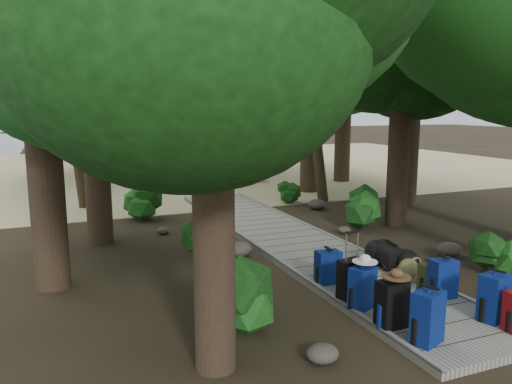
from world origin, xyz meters
name	(u,v)px	position (x,y,z in m)	size (l,w,h in m)	color
ground	(311,254)	(0.00, 0.00, 0.00)	(120.00, 120.00, 0.00)	#302418
sand_beach	(160,169)	(0.00, 16.00, 0.01)	(40.00, 22.00, 0.02)	tan
boardwalk	(290,240)	(0.00, 1.00, 0.06)	(2.00, 12.00, 0.12)	gray
backpack_left_a	(428,314)	(-0.66, -4.34, 0.50)	(0.41, 0.29, 0.77)	navy
backpack_left_b	(392,302)	(-0.79, -3.78, 0.48)	(0.40, 0.28, 0.73)	black
backpack_left_c	(362,285)	(-0.79, -3.08, 0.47)	(0.38, 0.27, 0.71)	navy
backpack_left_d	(328,265)	(-0.71, -1.92, 0.43)	(0.41, 0.29, 0.62)	navy
backpack_right_b	(494,295)	(0.69, -4.15, 0.50)	(0.42, 0.29, 0.75)	navy
backpack_right_c	(443,276)	(0.64, -3.19, 0.46)	(0.40, 0.28, 0.68)	navy
backpack_right_d	(430,276)	(0.64, -2.90, 0.38)	(0.34, 0.24, 0.51)	#323B15
duffel_right_khaki	(402,264)	(0.78, -2.03, 0.31)	(0.38, 0.56, 0.38)	olive
duffel_right_black	(391,256)	(0.77, -1.72, 0.36)	(0.48, 0.76, 0.48)	black
suitcase_on_boardwalk	(351,279)	(-0.76, -2.72, 0.44)	(0.42, 0.23, 0.65)	black
lone_suitcase_on_sand	(214,184)	(0.39, 8.15, 0.31)	(0.37, 0.21, 0.59)	black
hat_brown	(396,273)	(-0.77, -3.83, 0.91)	(0.40, 0.40, 0.12)	#51351E
hat_white	(365,258)	(-0.74, -3.05, 0.89)	(0.38, 0.38, 0.13)	silver
kayak	(97,189)	(-3.57, 9.49, 0.19)	(0.75, 3.43, 0.34)	#AA0E0E
sun_lounger	(258,174)	(2.98, 10.13, 0.32)	(0.60, 1.85, 0.60)	silver
tree_right_c	(403,71)	(3.38, 1.53, 4.00)	(4.62, 4.62, 8.00)	black
tree_right_d	(412,4)	(5.45, 3.86, 6.18)	(6.75, 6.75, 12.37)	black
tree_right_e	(311,62)	(3.73, 7.06, 4.69)	(5.21, 5.21, 9.38)	black
tree_right_f	(345,67)	(6.26, 8.87, 4.70)	(5.27, 5.27, 9.40)	black
tree_left_a	(211,71)	(-3.30, -3.71, 3.51)	(4.21, 4.21, 7.02)	black
tree_left_b	(36,40)	(-5.11, -0.01, 4.19)	(4.65, 4.65, 8.38)	black
tree_left_c	(91,61)	(-4.06, 2.70, 4.11)	(4.73, 4.73, 8.22)	black
tree_back_a	(126,68)	(-1.62, 14.88, 4.85)	(5.61, 5.61, 9.70)	black
tree_back_b	(190,66)	(1.75, 16.23, 5.12)	(5.74, 5.74, 10.24)	black
tree_back_c	(250,77)	(4.61, 15.24, 4.62)	(5.13, 5.13, 9.24)	black
tree_back_d	(27,83)	(-5.81, 14.84, 4.12)	(4.94, 4.94, 8.24)	black
palm_right_a	(325,77)	(3.41, 5.46, 4.06)	(4.77, 4.77, 8.12)	#163E11
palm_right_b	(305,77)	(5.30, 10.47, 4.38)	(4.54, 4.54, 8.76)	#163E11
palm_right_c	(225,94)	(2.53, 13.09, 3.70)	(4.65, 4.65, 7.40)	#163E11
palm_left_a	(70,105)	(-4.40, 7.03, 3.17)	(3.99, 3.99, 6.35)	#163E11
rock_left_a	(323,354)	(-2.04, -4.08, 0.11)	(0.41, 0.37, 0.23)	#4C473F
rock_left_b	(238,297)	(-2.35, -1.90, 0.10)	(0.35, 0.31, 0.19)	#4C473F
rock_left_c	(238,249)	(-1.48, 0.47, 0.16)	(0.58, 0.52, 0.32)	#4C473F
rock_left_d	(163,231)	(-2.56, 2.92, 0.08)	(0.31, 0.28, 0.17)	#4C473F
rock_right_a	(499,296)	(1.58, -3.47, 0.09)	(0.34, 0.31, 0.19)	#4C473F
rock_right_b	(449,249)	(2.64, -1.21, 0.15)	(0.54, 0.49, 0.30)	#4C473F
rock_right_c	(344,230)	(1.63, 1.25, 0.09)	(0.33, 0.30, 0.18)	#4C473F
rock_right_d	(317,204)	(2.45, 4.13, 0.16)	(0.57, 0.51, 0.31)	#4C473F
shrub_left_a	(230,294)	(-2.78, -2.76, 0.51)	(1.14, 1.14, 1.02)	#1C5419
shrub_left_b	(201,244)	(-2.28, 0.50, 0.35)	(0.77, 0.77, 0.70)	#1C5419
shrub_left_c	(141,202)	(-2.78, 4.84, 0.48)	(1.06, 1.06, 0.96)	#1C5419
shrub_right_a	(496,254)	(2.58, -2.47, 0.40)	(0.90, 0.90, 0.81)	#1C5419
shrub_right_b	(363,207)	(2.41, 1.63, 0.54)	(1.19, 1.19, 1.07)	#1C5419
shrub_right_c	(286,192)	(1.99, 5.41, 0.35)	(0.78, 0.78, 0.70)	#1C5419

